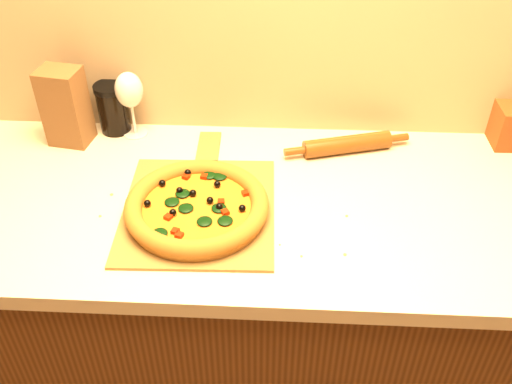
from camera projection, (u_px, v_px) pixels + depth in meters
The scene contains 9 objects.
cabinet at pixel (270, 322), 1.68m from camera, with size 2.80×0.65×0.86m, color #46260F.
countertop at pixel (273, 205), 1.40m from camera, with size 2.84×0.68×0.04m, color beige.
pizza_peel at pixel (199, 205), 1.36m from camera, with size 0.37×0.54×0.01m.
pizza at pixel (197, 207), 1.32m from camera, with size 0.33×0.33×0.05m.
bottle_cap at pixel (200, 245), 1.26m from camera, with size 0.03×0.03×0.01m, color black.
rolling_pin at pixel (347, 144), 1.53m from camera, with size 0.34×0.11×0.05m.
wine_glass at pixel (129, 92), 1.54m from camera, with size 0.08×0.08×0.19m.
paper_bag at pixel (65, 107), 1.53m from camera, with size 0.11×0.09×0.21m, color brown.
dark_jar at pixel (113, 108), 1.59m from camera, with size 0.09×0.09×0.14m.
Camera 1 is at (0.01, 0.35, 1.78)m, focal length 40.00 mm.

